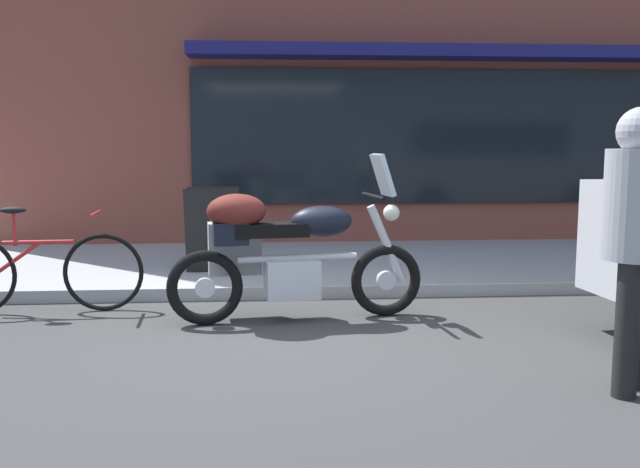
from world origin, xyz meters
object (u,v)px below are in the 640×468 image
(sandwich_board_sign, at_px, (213,230))
(pedestrian_walking, at_px, (637,218))
(touring_motorcycle, at_px, (281,250))
(parked_bicycle, at_px, (39,270))

(sandwich_board_sign, bearing_deg, pedestrian_walking, -52.18)
(sandwich_board_sign, bearing_deg, touring_motorcycle, -67.07)
(pedestrian_walking, relative_size, sandwich_board_sign, 1.90)
(touring_motorcycle, xyz_separation_m, parked_bicycle, (-2.09, 0.40, -0.22))
(parked_bicycle, bearing_deg, sandwich_board_sign, 41.40)
(parked_bicycle, distance_m, pedestrian_walking, 4.74)
(touring_motorcycle, relative_size, pedestrian_walking, 1.27)
(touring_motorcycle, xyz_separation_m, sandwich_board_sign, (-0.69, 1.63, -0.03))
(pedestrian_walking, bearing_deg, touring_motorcycle, 137.37)
(touring_motorcycle, relative_size, parked_bicycle, 1.22)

